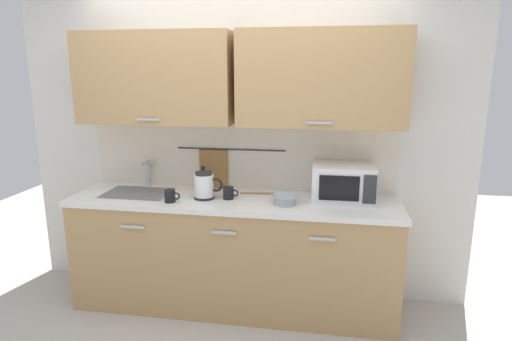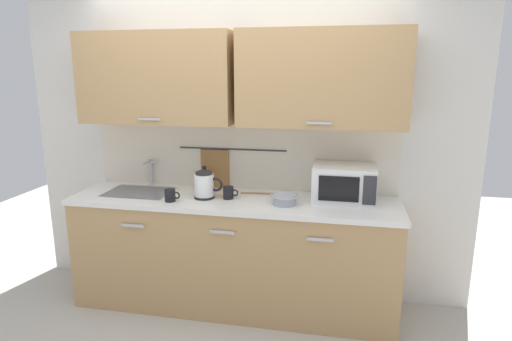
% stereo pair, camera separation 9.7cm
% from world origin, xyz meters
% --- Properties ---
extents(ground, '(8.00, 8.00, 0.00)m').
position_xyz_m(ground, '(0.00, 0.00, 0.00)').
color(ground, '#B7B2A8').
extents(counter_unit, '(2.53, 0.64, 0.90)m').
position_xyz_m(counter_unit, '(-0.01, 0.30, 0.46)').
color(counter_unit, tan).
rests_on(counter_unit, ground).
extents(back_wall_assembly, '(3.70, 0.41, 2.50)m').
position_xyz_m(back_wall_assembly, '(-0.00, 0.53, 1.52)').
color(back_wall_assembly, silver).
rests_on(back_wall_assembly, ground).
extents(sink_faucet, '(0.09, 0.17, 0.22)m').
position_xyz_m(sink_faucet, '(-0.79, 0.53, 1.04)').
color(sink_faucet, '#B2B5BA').
rests_on(sink_faucet, counter_unit).
extents(microwave, '(0.46, 0.35, 0.27)m').
position_xyz_m(microwave, '(0.83, 0.41, 1.04)').
color(microwave, white).
rests_on(microwave, counter_unit).
extents(electric_kettle, '(0.23, 0.16, 0.21)m').
position_xyz_m(electric_kettle, '(-0.21, 0.26, 1.00)').
color(electric_kettle, black).
rests_on(electric_kettle, counter_unit).
extents(dish_soap_bottle, '(0.06, 0.06, 0.20)m').
position_xyz_m(dish_soap_bottle, '(-0.29, 0.50, 0.99)').
color(dish_soap_bottle, yellow).
rests_on(dish_soap_bottle, counter_unit).
extents(mug_near_sink, '(0.12, 0.08, 0.09)m').
position_xyz_m(mug_near_sink, '(-0.44, 0.13, 0.95)').
color(mug_near_sink, black).
rests_on(mug_near_sink, counter_unit).
extents(mixing_bowl, '(0.21, 0.21, 0.08)m').
position_xyz_m(mixing_bowl, '(0.41, 0.22, 0.94)').
color(mixing_bowl, '#A5ADB7').
rests_on(mixing_bowl, counter_unit).
extents(mug_by_kettle, '(0.12, 0.08, 0.09)m').
position_xyz_m(mug_by_kettle, '(-0.03, 0.28, 0.95)').
color(mug_by_kettle, black).
rests_on(mug_by_kettle, counter_unit).
extents(wooden_spoon, '(0.28, 0.06, 0.01)m').
position_xyz_m(wooden_spoon, '(0.20, 0.45, 0.91)').
color(wooden_spoon, '#9E7042').
rests_on(wooden_spoon, counter_unit).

